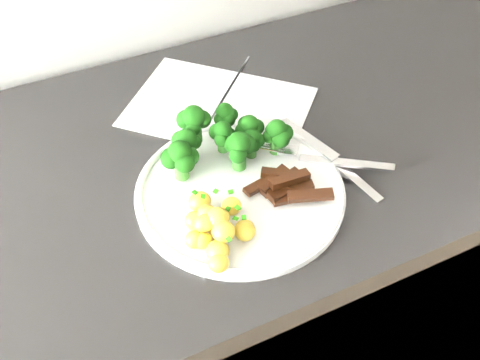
# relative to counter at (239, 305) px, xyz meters

# --- Properties ---
(counter) EXTENTS (2.40, 0.60, 0.90)m
(counter) POSITION_rel_counter_xyz_m (0.00, 0.00, 0.00)
(counter) COLOR black
(counter) RESTS_ON ground
(recipe_paper) EXTENTS (0.35, 0.35, 0.00)m
(recipe_paper) POSITION_rel_counter_xyz_m (0.01, 0.10, 0.45)
(recipe_paper) COLOR white
(recipe_paper) RESTS_ON counter
(plate) EXTENTS (0.30, 0.30, 0.02)m
(plate) POSITION_rel_counter_xyz_m (-0.04, -0.09, 0.46)
(plate) COLOR white
(plate) RESTS_ON counter
(broccoli) EXTENTS (0.20, 0.12, 0.07)m
(broccoli) POSITION_rel_counter_xyz_m (-0.04, -0.02, 0.50)
(broccoli) COLOR #275B1C
(broccoli) RESTS_ON plate
(potatoes) EXTENTS (0.09, 0.13, 0.04)m
(potatoes) POSITION_rel_counter_xyz_m (-0.11, -0.15, 0.48)
(potatoes) COLOR #E5C752
(potatoes) RESTS_ON plate
(beef_strips) EXTENTS (0.11, 0.10, 0.03)m
(beef_strips) POSITION_rel_counter_xyz_m (0.02, -0.12, 0.47)
(beef_strips) COLOR black
(beef_strips) RESTS_ON plate
(fork) EXTENTS (0.17, 0.15, 0.02)m
(fork) POSITION_rel_counter_xyz_m (0.09, -0.10, 0.47)
(fork) COLOR silver
(fork) RESTS_ON plate
(knife) EXTENTS (0.06, 0.21, 0.02)m
(knife) POSITION_rel_counter_xyz_m (0.11, -0.12, 0.46)
(knife) COLOR silver
(knife) RESTS_ON plate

